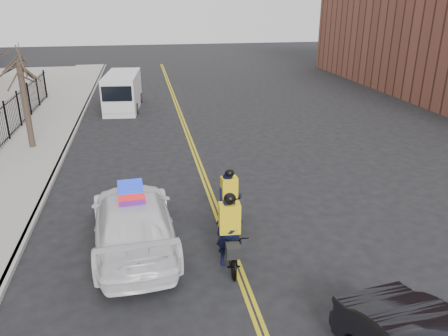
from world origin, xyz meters
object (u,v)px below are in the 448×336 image
police_cruiser (133,220)px  cyclist_near (230,240)px  cargo_van (122,92)px  cyclist_far (229,203)px

police_cruiser → cyclist_near: (2.55, -1.47, -0.09)m
cargo_van → cyclist_far: 17.02m
cyclist_near → police_cruiser: bearing=154.4°
cargo_van → police_cruiser: bearing=-82.4°
police_cruiser → cargo_van: (-0.78, 17.38, 0.28)m
cyclist_far → police_cruiser: bearing=-168.3°
police_cruiser → cyclist_near: cyclist_near is taller
cargo_van → cyclist_near: (3.33, -18.84, -0.37)m
cyclist_far → cargo_van: bearing=99.8°
police_cruiser → cyclist_far: bearing=-169.0°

